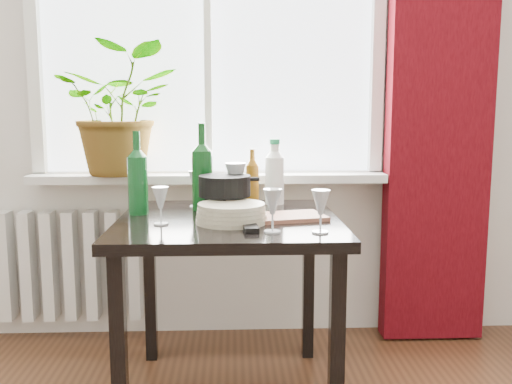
{
  "coord_description": "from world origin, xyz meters",
  "views": [
    {
      "loc": [
        0.12,
        -0.63,
        1.16
      ],
      "look_at": [
        0.21,
        1.55,
        0.84
      ],
      "focal_mm": 40.0,
      "sensor_mm": 36.0,
      "label": 1
    }
  ],
  "objects_px": {
    "radiator": "(60,265)",
    "bottle_amber": "(252,175)",
    "cleaning_bottle": "(275,171)",
    "plate_stack": "(231,213)",
    "wineglass_front_right": "(272,210)",
    "wineglass_back_left": "(196,189)",
    "cutting_board": "(286,217)",
    "wine_bottle_left": "(137,172)",
    "potted_plant": "(121,110)",
    "wine_bottle_right": "(202,166)",
    "wineglass_front_left": "(161,205)",
    "wineglass_far_right": "(321,211)",
    "table": "(229,241)",
    "fondue_pot": "(225,195)",
    "wineglass_back_center": "(236,187)",
    "tv_remote": "(250,226)"
  },
  "relations": [
    {
      "from": "radiator",
      "to": "bottle_amber",
      "type": "bearing_deg",
      "value": -15.5
    },
    {
      "from": "bottle_amber",
      "to": "cleaning_bottle",
      "type": "xyz_separation_m",
      "value": [
        0.1,
        -0.05,
        0.02
      ]
    },
    {
      "from": "cleaning_bottle",
      "to": "plate_stack",
      "type": "xyz_separation_m",
      "value": [
        -0.19,
        -0.41,
        -0.11
      ]
    },
    {
      "from": "radiator",
      "to": "wineglass_front_right",
      "type": "relative_size",
      "value": 5.2
    },
    {
      "from": "wineglass_front_right",
      "to": "wineglass_back_left",
      "type": "height_order",
      "value": "wineglass_back_left"
    },
    {
      "from": "wineglass_back_left",
      "to": "plate_stack",
      "type": "xyz_separation_m",
      "value": [
        0.15,
        -0.34,
        -0.04
      ]
    },
    {
      "from": "wineglass_back_left",
      "to": "cutting_board",
      "type": "height_order",
      "value": "wineglass_back_left"
    },
    {
      "from": "wineglass_front_right",
      "to": "wine_bottle_left",
      "type": "bearing_deg",
      "value": 144.46
    },
    {
      "from": "wineglass_back_left",
      "to": "wineglass_front_right",
      "type": "bearing_deg",
      "value": -60.45
    },
    {
      "from": "potted_plant",
      "to": "wine_bottle_right",
      "type": "height_order",
      "value": "potted_plant"
    },
    {
      "from": "wineglass_back_left",
      "to": "plate_stack",
      "type": "distance_m",
      "value": 0.37
    },
    {
      "from": "wineglass_back_left",
      "to": "wineglass_front_left",
      "type": "xyz_separation_m",
      "value": [
        -0.11,
        -0.36,
        -0.01
      ]
    },
    {
      "from": "wine_bottle_left",
      "to": "wine_bottle_right",
      "type": "relative_size",
      "value": 0.92
    },
    {
      "from": "radiator",
      "to": "wineglass_front_left",
      "type": "bearing_deg",
      "value": -51.23
    },
    {
      "from": "potted_plant",
      "to": "wineglass_front_left",
      "type": "relative_size",
      "value": 4.32
    },
    {
      "from": "wineglass_back_left",
      "to": "wineglass_far_right",
      "type": "bearing_deg",
      "value": -49.21
    },
    {
      "from": "table",
      "to": "plate_stack",
      "type": "distance_m",
      "value": 0.16
    },
    {
      "from": "wine_bottle_right",
      "to": "wineglass_front_left",
      "type": "bearing_deg",
      "value": -113.98
    },
    {
      "from": "wineglass_far_right",
      "to": "wine_bottle_right",
      "type": "bearing_deg",
      "value": 132.2
    },
    {
      "from": "wine_bottle_right",
      "to": "wineglass_front_right",
      "type": "xyz_separation_m",
      "value": [
        0.26,
        -0.46,
        -0.11
      ]
    },
    {
      "from": "fondue_pot",
      "to": "wineglass_far_right",
      "type": "bearing_deg",
      "value": -44.8
    },
    {
      "from": "wineglass_back_center",
      "to": "wineglass_far_right",
      "type": "bearing_deg",
      "value": -55.18
    },
    {
      "from": "bottle_amber",
      "to": "wineglass_front_left",
      "type": "distance_m",
      "value": 0.6
    },
    {
      "from": "cleaning_bottle",
      "to": "table",
      "type": "bearing_deg",
      "value": -122.67
    },
    {
      "from": "cleaning_bottle",
      "to": "wineglass_front_left",
      "type": "relative_size",
      "value": 2.05
    },
    {
      "from": "radiator",
      "to": "wineglass_front_right",
      "type": "bearing_deg",
      "value": -41.98
    },
    {
      "from": "wineglass_back_left",
      "to": "fondue_pot",
      "type": "xyz_separation_m",
      "value": [
        0.12,
        -0.18,
        -0.0
      ]
    },
    {
      "from": "plate_stack",
      "to": "fondue_pot",
      "type": "distance_m",
      "value": 0.16
    },
    {
      "from": "plate_stack",
      "to": "cutting_board",
      "type": "bearing_deg",
      "value": 17.43
    },
    {
      "from": "wineglass_front_left",
      "to": "fondue_pot",
      "type": "relative_size",
      "value": 0.6
    },
    {
      "from": "radiator",
      "to": "wineglass_front_left",
      "type": "relative_size",
      "value": 5.62
    },
    {
      "from": "potted_plant",
      "to": "tv_remote",
      "type": "xyz_separation_m",
      "value": [
        0.58,
        -0.77,
        -0.4
      ]
    },
    {
      "from": "potted_plant",
      "to": "wineglass_back_left",
      "type": "height_order",
      "value": "potted_plant"
    },
    {
      "from": "potted_plant",
      "to": "wineglass_front_right",
      "type": "relative_size",
      "value": 3.99
    },
    {
      "from": "wineglass_back_center",
      "to": "cleaning_bottle",
      "type": "bearing_deg",
      "value": 47.12
    },
    {
      "from": "wineglass_back_center",
      "to": "plate_stack",
      "type": "bearing_deg",
      "value": -94.23
    },
    {
      "from": "cleaning_bottle",
      "to": "wineglass_back_center",
      "type": "xyz_separation_m",
      "value": [
        -0.17,
        -0.19,
        -0.04
      ]
    },
    {
      "from": "table",
      "to": "wineglass_front_left",
      "type": "distance_m",
      "value": 0.32
    },
    {
      "from": "bottle_amber",
      "to": "wineglass_back_left",
      "type": "relative_size",
      "value": 1.53
    },
    {
      "from": "wine_bottle_right",
      "to": "plate_stack",
      "type": "distance_m",
      "value": 0.34
    },
    {
      "from": "cleaning_bottle",
      "to": "cutting_board",
      "type": "height_order",
      "value": "cleaning_bottle"
    },
    {
      "from": "fondue_pot",
      "to": "tv_remote",
      "type": "distance_m",
      "value": 0.29
    },
    {
      "from": "radiator",
      "to": "plate_stack",
      "type": "xyz_separation_m",
      "value": [
        0.86,
        -0.73,
        0.4
      ]
    },
    {
      "from": "wine_bottle_right",
      "to": "wineglass_far_right",
      "type": "distance_m",
      "value": 0.64
    },
    {
      "from": "radiator",
      "to": "table",
      "type": "bearing_deg",
      "value": -36.54
    },
    {
      "from": "wineglass_front_right",
      "to": "fondue_pot",
      "type": "relative_size",
      "value": 0.65
    },
    {
      "from": "table",
      "to": "cutting_board",
      "type": "height_order",
      "value": "cutting_board"
    },
    {
      "from": "cutting_board",
      "to": "wineglass_back_left",
      "type": "bearing_deg",
      "value": 142.98
    },
    {
      "from": "table",
      "to": "bottle_amber",
      "type": "distance_m",
      "value": 0.44
    },
    {
      "from": "table",
      "to": "wineglass_front_left",
      "type": "height_order",
      "value": "wineglass_front_left"
    }
  ]
}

